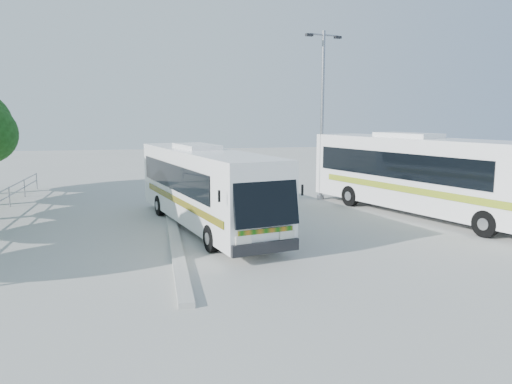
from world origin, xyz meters
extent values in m
plane|color=#AAAAA5|center=(0.00, 0.00, 0.00)|extent=(100.00, 100.00, 0.00)
cube|color=#B2B2AD|center=(-2.30, 2.00, 0.07)|extent=(0.40, 16.00, 0.15)
cylinder|color=gray|center=(-10.00, 14.00, 0.50)|extent=(0.06, 0.06, 1.00)
cube|color=white|center=(-1.00, 2.54, 1.72)|extent=(4.82, 11.24, 2.80)
cube|color=black|center=(0.30, -2.84, 2.06)|extent=(2.15, 0.90, 1.78)
cube|color=black|center=(-2.26, 2.80, 2.06)|extent=(2.12, 8.57, 1.01)
cube|color=black|center=(0.00, 3.35, 2.06)|extent=(2.12, 8.57, 1.01)
cube|color=#16600D|center=(-2.07, 2.00, 1.19)|extent=(2.27, 9.28, 0.26)
cylinder|color=black|center=(-1.16, -1.18, 0.46)|extent=(0.48, 0.96, 0.92)
cylinder|color=black|center=(0.85, -0.69, 0.46)|extent=(0.48, 0.96, 0.92)
cylinder|color=black|center=(-2.74, 5.33, 0.46)|extent=(0.48, 0.96, 0.92)
cylinder|color=black|center=(-0.73, 5.82, 0.46)|extent=(0.48, 0.96, 0.92)
cube|color=white|center=(8.81, 2.90, 1.92)|extent=(6.42, 12.44, 3.12)
cube|color=black|center=(7.39, 3.06, 2.30)|extent=(3.25, 9.30, 1.13)
cube|color=black|center=(9.84, 3.91, 2.30)|extent=(3.25, 9.30, 1.13)
cube|color=#0D602A|center=(7.68, 2.19, 1.33)|extent=(3.50, 10.07, 0.29)
cylinder|color=black|center=(9.02, -1.24, 0.51)|extent=(0.62, 1.07, 1.02)
cylinder|color=black|center=(6.59, 5.82, 0.51)|extent=(0.62, 1.07, 1.02)
cylinder|color=black|center=(8.77, 6.57, 0.51)|extent=(0.62, 1.07, 1.02)
cylinder|color=gray|center=(5.78, 8.03, 4.38)|extent=(0.21, 0.21, 8.76)
cylinder|color=gray|center=(5.78, 8.03, 8.55)|extent=(1.72, 0.54, 0.09)
cube|color=black|center=(4.94, 7.80, 8.49)|extent=(0.42, 0.29, 0.13)
cube|color=black|center=(6.63, 8.26, 8.49)|extent=(0.42, 0.29, 0.13)
camera|label=1|loc=(-2.95, -17.21, 4.51)|focal=35.00mm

